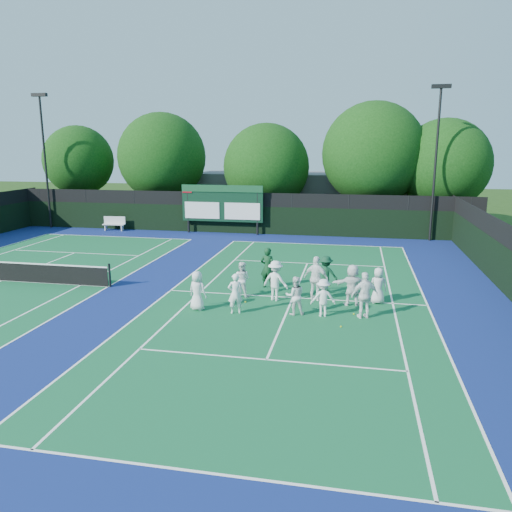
% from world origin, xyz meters
% --- Properties ---
extents(ground, '(120.00, 120.00, 0.00)m').
position_xyz_m(ground, '(0.00, 0.00, 0.00)').
color(ground, '#1D3A0F').
rests_on(ground, ground).
extents(court_apron, '(34.00, 32.00, 0.01)m').
position_xyz_m(court_apron, '(-6.00, 1.00, 0.00)').
color(court_apron, navy).
rests_on(court_apron, ground).
extents(near_court, '(11.05, 23.85, 0.01)m').
position_xyz_m(near_court, '(0.00, 1.00, 0.01)').
color(near_court, '#125C32').
rests_on(near_court, ground).
extents(left_court, '(11.05, 23.85, 0.01)m').
position_xyz_m(left_court, '(-14.00, 1.00, 0.01)').
color(left_court, '#125C32').
rests_on(left_court, ground).
extents(back_fence, '(34.00, 0.08, 3.00)m').
position_xyz_m(back_fence, '(-6.00, 16.00, 1.36)').
color(back_fence, black).
rests_on(back_fence, ground).
extents(scoreboard, '(6.00, 0.21, 3.55)m').
position_xyz_m(scoreboard, '(-7.01, 15.59, 2.19)').
color(scoreboard, black).
rests_on(scoreboard, ground).
extents(clubhouse, '(18.00, 6.00, 4.00)m').
position_xyz_m(clubhouse, '(-2.00, 24.00, 2.00)').
color(clubhouse, slate).
rests_on(clubhouse, ground).
extents(light_pole_left, '(1.20, 0.30, 10.12)m').
position_xyz_m(light_pole_left, '(-21.00, 15.70, 6.30)').
color(light_pole_left, black).
rests_on(light_pole_left, ground).
extents(light_pole_right, '(1.20, 0.30, 10.12)m').
position_xyz_m(light_pole_right, '(7.50, 15.70, 6.30)').
color(light_pole_right, black).
rests_on(light_pole_right, ground).
extents(tennis_net, '(11.30, 0.10, 1.10)m').
position_xyz_m(tennis_net, '(-14.00, 1.00, 0.49)').
color(tennis_net, black).
rests_on(tennis_net, ground).
extents(bench, '(1.70, 0.56, 1.06)m').
position_xyz_m(bench, '(-15.43, 15.38, 0.57)').
color(bench, silver).
rests_on(bench, ground).
extents(tree_a, '(5.75, 5.75, 7.96)m').
position_xyz_m(tree_a, '(-20.30, 19.58, 4.93)').
color(tree_a, '#321F0D').
rests_on(tree_a, ground).
extents(tree_b, '(7.04, 7.04, 8.93)m').
position_xyz_m(tree_b, '(-12.87, 19.58, 5.22)').
color(tree_b, '#321F0D').
rests_on(tree_b, ground).
extents(tree_c, '(6.66, 6.66, 8.02)m').
position_xyz_m(tree_c, '(-4.31, 19.58, 4.52)').
color(tree_c, '#321F0D').
rests_on(tree_c, ground).
extents(tree_d, '(7.62, 7.62, 9.53)m').
position_xyz_m(tree_d, '(3.77, 19.58, 5.52)').
color(tree_d, '#321F0D').
rests_on(tree_d, ground).
extents(tree_e, '(6.59, 6.59, 8.27)m').
position_xyz_m(tree_e, '(8.82, 19.58, 4.81)').
color(tree_e, '#321F0D').
rests_on(tree_e, ground).
extents(tennis_ball_0, '(0.07, 0.07, 0.07)m').
position_xyz_m(tennis_ball_0, '(-1.83, -0.07, 0.03)').
color(tennis_ball_0, '#B6C517').
rests_on(tennis_ball_0, ground).
extents(tennis_ball_1, '(0.07, 0.07, 0.07)m').
position_xyz_m(tennis_ball_1, '(1.42, 3.06, 0.03)').
color(tennis_ball_1, '#B6C517').
rests_on(tennis_ball_1, ground).
extents(tennis_ball_2, '(0.07, 0.07, 0.07)m').
position_xyz_m(tennis_ball_2, '(2.12, -2.19, 0.03)').
color(tennis_ball_2, '#B6C517').
rests_on(tennis_ball_2, ground).
extents(tennis_ball_5, '(0.07, 0.07, 0.07)m').
position_xyz_m(tennis_ball_5, '(2.56, -0.71, 0.03)').
color(tennis_ball_5, '#B6C517').
rests_on(tennis_ball_5, ground).
extents(player_front_0, '(0.88, 0.70, 1.56)m').
position_xyz_m(player_front_0, '(-3.49, -1.28, 0.78)').
color(player_front_0, white).
rests_on(player_front_0, ground).
extents(player_front_1, '(0.68, 0.56, 1.59)m').
position_xyz_m(player_front_1, '(-1.93, -1.41, 0.79)').
color(player_front_1, white).
rests_on(player_front_1, ground).
extents(player_front_2, '(0.85, 0.74, 1.50)m').
position_xyz_m(player_front_2, '(0.33, -1.10, 0.75)').
color(player_front_2, white).
rests_on(player_front_2, ground).
extents(player_front_3, '(1.04, 0.73, 1.46)m').
position_xyz_m(player_front_3, '(1.40, -1.09, 0.73)').
color(player_front_3, white).
rests_on(player_front_3, ground).
extents(player_front_4, '(1.13, 0.76, 1.78)m').
position_xyz_m(player_front_4, '(2.93, -0.99, 0.89)').
color(player_front_4, white).
rests_on(player_front_4, ground).
extents(player_back_0, '(0.83, 0.70, 1.53)m').
position_xyz_m(player_back_0, '(-2.18, 0.76, 0.77)').
color(player_back_0, white).
rests_on(player_back_0, ground).
extents(player_back_1, '(1.23, 0.93, 1.70)m').
position_xyz_m(player_back_1, '(-0.68, 0.53, 0.85)').
color(player_back_1, white).
rests_on(player_back_1, ground).
extents(player_back_2, '(1.19, 0.81, 1.88)m').
position_xyz_m(player_back_2, '(0.97, 0.88, 0.94)').
color(player_back_2, white).
rests_on(player_back_2, ground).
extents(player_back_3, '(1.65, 0.82, 1.70)m').
position_xyz_m(player_back_3, '(2.46, 0.48, 0.85)').
color(player_back_3, white).
rests_on(player_back_3, ground).
extents(player_back_4, '(0.81, 0.60, 1.50)m').
position_xyz_m(player_back_4, '(3.49, 0.94, 0.75)').
color(player_back_4, silver).
rests_on(player_back_4, ground).
extents(coach_left, '(0.75, 0.56, 1.87)m').
position_xyz_m(coach_left, '(-1.33, 2.31, 0.93)').
color(coach_left, '#0F3A1D').
rests_on(coach_left, ground).
extents(coach_right, '(1.07, 0.62, 1.65)m').
position_xyz_m(coach_right, '(1.29, 2.06, 0.83)').
color(coach_right, '#103B23').
rests_on(coach_right, ground).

